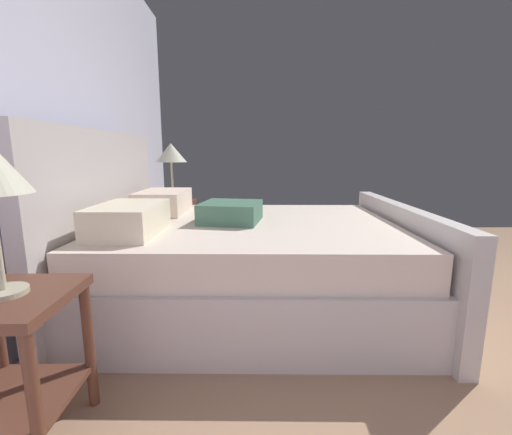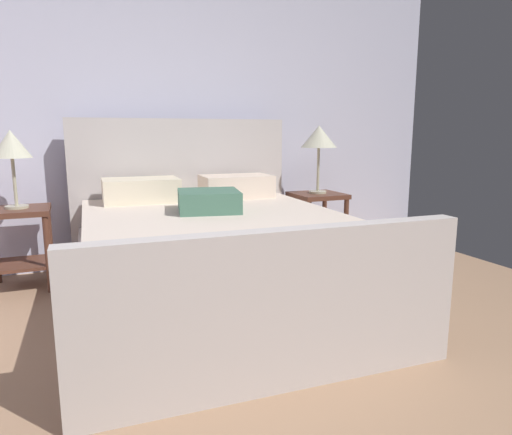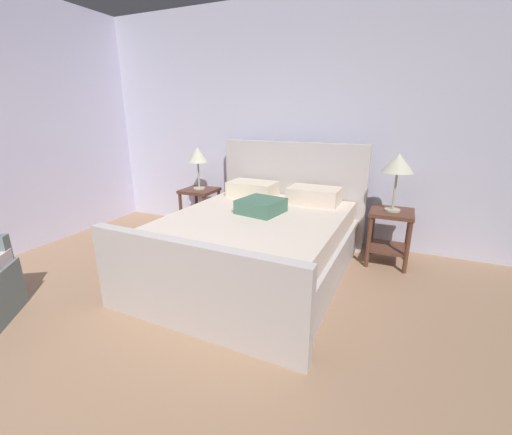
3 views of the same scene
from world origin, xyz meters
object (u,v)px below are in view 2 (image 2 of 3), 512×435
at_px(nightstand_right, 317,214).
at_px(table_lamp_right, 319,138).
at_px(bed, 213,253).
at_px(nightstand_left, 20,235).
at_px(table_lamp_left, 11,146).

xyz_separation_m(nightstand_right, table_lamp_right, (0.00, 0.00, 0.69)).
bearing_deg(nightstand_right, bed, -147.85).
bearing_deg(table_lamp_right, bed, -147.85).
bearing_deg(table_lamp_right, nightstand_right, 0.00).
height_order(table_lamp_right, nightstand_left, table_lamp_right).
relative_size(nightstand_right, table_lamp_right, 0.99).
distance_m(bed, nightstand_left, 1.49).
xyz_separation_m(table_lamp_right, table_lamp_left, (-2.46, 0.07, -0.05)).
distance_m(nightstand_right, table_lamp_left, 2.54).
height_order(bed, table_lamp_left, bed).
bearing_deg(table_lamp_left, nightstand_left, -45.00).
bearing_deg(table_lamp_left, nightstand_right, -1.74).
distance_m(table_lamp_right, table_lamp_left, 2.46).
xyz_separation_m(bed, table_lamp_right, (1.23, 0.77, 0.74)).
height_order(table_lamp_right, table_lamp_left, table_lamp_right).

